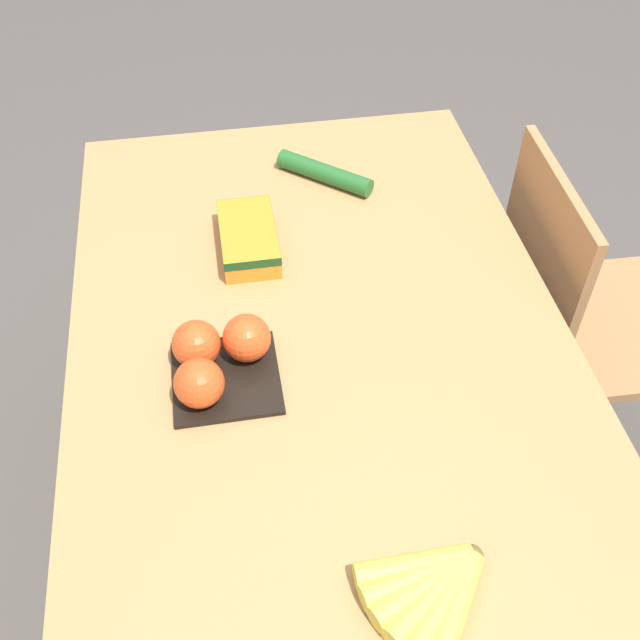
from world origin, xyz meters
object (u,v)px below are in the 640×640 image
banana_bunch (432,590)px  carrot_bag (248,237)px  tomato_pack (216,358)px  cucumber_near (324,173)px  chair (574,324)px

banana_bunch → carrot_bag: 0.76m
tomato_pack → cucumber_near: (-0.51, 0.27, -0.02)m
chair → cucumber_near: (-0.25, -0.54, 0.31)m
chair → banana_bunch: (0.68, -0.56, 0.30)m
chair → carrot_bag: (-0.06, -0.73, 0.32)m
banana_bunch → cucumber_near: 0.94m
chair → tomato_pack: bearing=109.4°
banana_bunch → tomato_pack: bearing=-149.7°
banana_bunch → cucumber_near: cucumber_near is taller
tomato_pack → banana_bunch: bearing=30.3°
chair → banana_bunch: 0.94m
banana_bunch → cucumber_near: size_ratio=0.91×
carrot_bag → cucumber_near: size_ratio=1.00×
chair → tomato_pack: size_ratio=5.04×
carrot_bag → cucumber_near: carrot_bag is taller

